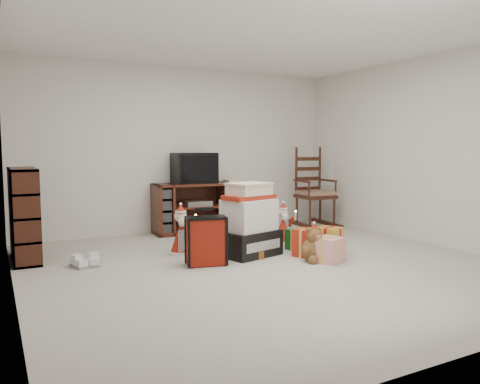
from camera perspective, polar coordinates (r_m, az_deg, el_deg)
name	(u,v)px	position (r m, az deg, el deg)	size (l,w,h in m)	color
room	(268,151)	(5.04, 3.46, 5.03)	(5.01, 5.01, 2.51)	#B3AEA4
tv_stand	(197,208)	(7.14, -5.28, -1.90)	(1.33, 0.53, 0.75)	#4C1F15
bookshelf	(24,216)	(5.84, -24.83, -2.69)	(0.29, 0.86, 1.06)	#3D1710
rocking_chair	(313,198)	(7.80, 8.88, -0.70)	(0.61, 0.93, 1.35)	#3D1710
gift_pile	(249,224)	(5.57, 1.10, -3.98)	(0.78, 0.64, 0.85)	black
red_suitcase	(206,241)	(5.13, -4.16, -5.93)	(0.45, 0.30, 0.63)	maroon
stocking	(245,236)	(5.38, 0.57, -5.38)	(0.26, 0.11, 0.55)	#0C731C
teddy_bear	(313,246)	(5.38, 8.88, -6.55)	(0.26, 0.23, 0.39)	brown
santa_figurine	(283,227)	(6.32, 5.27, -4.33)	(0.27, 0.26, 0.56)	#9D2011
mrs_claus_figurine	(181,235)	(5.70, -7.19, -5.22)	(0.30, 0.28, 0.61)	#9D2011
sneaker_pair	(87,262)	(5.38, -18.16, -8.13)	(0.33, 0.28, 0.09)	silver
gift_cluster	(315,243)	(5.73, 9.17, -6.20)	(0.78, 0.89, 0.27)	#A22312
crt_television	(194,168)	(7.07, -5.59, 2.93)	(0.64, 0.48, 0.46)	black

